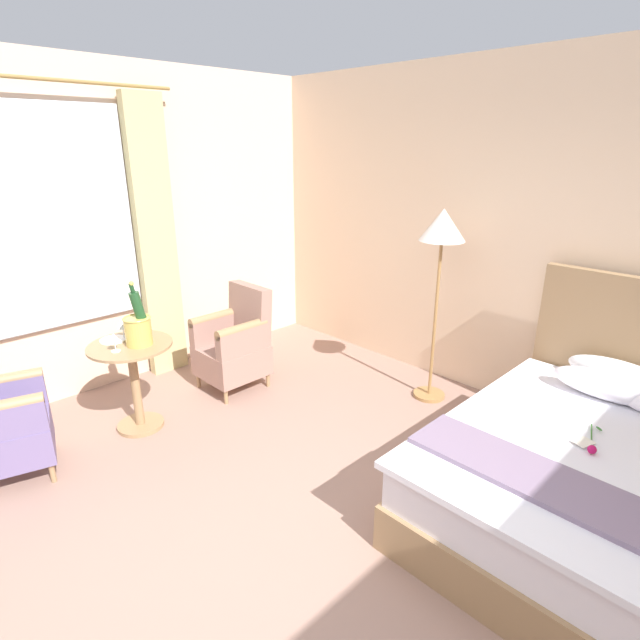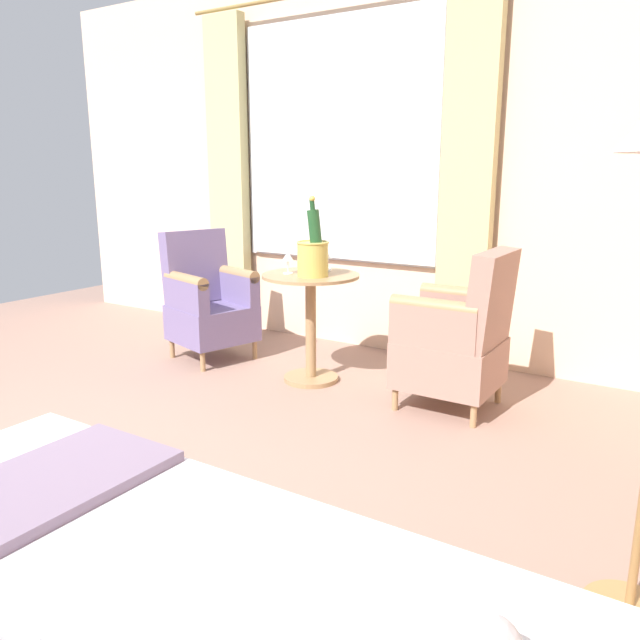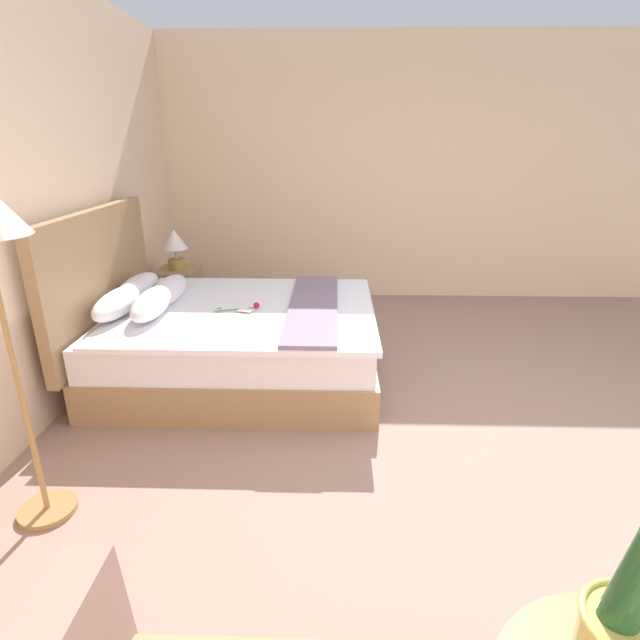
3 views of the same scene
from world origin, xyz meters
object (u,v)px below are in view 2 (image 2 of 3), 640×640
Objects in this scene: wine_glass_near_edge at (288,257)px; snack_plate at (317,269)px; champagne_bucket at (313,253)px; wine_glass_near_bucket at (325,254)px; armchair_facing_bed at (208,302)px; side_table_round at (311,315)px; armchair_by_window at (458,339)px.

wine_glass_near_edge reaches higher than snack_plate.
champagne_bucket is at bearing 27.30° from snack_plate.
wine_glass_near_bucket is at bearing 75.29° from snack_plate.
armchair_facing_bed is at bearing -97.27° from wine_glass_near_edge.
side_table_round is 0.76× the size of armchair_by_window.
armchair_facing_bed is (0.00, -1.93, 0.00)m from armchair_by_window.
snack_plate is at bearing 98.00° from armchair_facing_bed.
armchair_by_window is at bearing 96.25° from champagne_bucket.
armchair_by_window is (-0.11, 1.12, -0.40)m from wine_glass_near_edge.
side_table_round is 4.56× the size of wine_glass_near_bucket.
wine_glass_near_edge is 1.20m from armchair_by_window.
armchair_by_window is at bearing 83.44° from snack_plate.
snack_plate is 0.21× the size of armchair_facing_bed.
armchair_facing_bed is at bearing -92.51° from side_table_round.
armchair_by_window reaches higher than snack_plate.
side_table_round is 3.63× the size of snack_plate.
armchair_facing_bed is (-0.04, -0.94, -0.02)m from side_table_round.
armchair_facing_bed is at bearing -89.90° from armchair_by_window.
snack_plate is (-0.23, 0.08, -0.10)m from wine_glass_near_edge.
wine_glass_near_bucket is (-0.14, 0.02, 0.38)m from side_table_round.
wine_glass_near_bucket is at bearing -169.73° from champagne_bucket.
wine_glass_near_edge is at bearing 82.73° from armchair_facing_bed.
armchair_facing_bed is at bearing -82.00° from snack_plate.
wine_glass_near_bucket is 0.13m from snack_plate.
champagne_bucket is 3.48× the size of wine_glass_near_edge.
champagne_bucket reaches higher than snack_plate.
wine_glass_near_bucket is at bearing 142.78° from wine_glass_near_edge.
wine_glass_near_edge is at bearing -65.47° from side_table_round.
armchair_facing_bed reaches higher than wine_glass_near_edge.
champagne_bucket reaches higher than wine_glass_near_edge.
side_table_round is at bearing 114.53° from wine_glass_near_edge.
armchair_by_window reaches higher than side_table_round.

